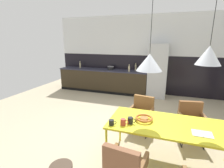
% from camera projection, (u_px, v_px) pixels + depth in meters
% --- Properties ---
extents(ground_plane, '(9.10, 9.10, 0.00)m').
position_uv_depth(ground_plane, '(120.00, 134.00, 3.70)').
color(ground_plane, tan).
extents(back_wall_splashback_dark, '(7.00, 0.12, 1.46)m').
position_uv_depth(back_wall_splashback_dark, '(143.00, 74.00, 6.51)').
color(back_wall_splashback_dark, black).
rests_on(back_wall_splashback_dark, ground).
extents(back_wall_panel_upper, '(7.00, 0.12, 1.46)m').
position_uv_depth(back_wall_panel_upper, '(145.00, 35.00, 6.14)').
color(back_wall_panel_upper, silver).
rests_on(back_wall_panel_upper, back_wall_splashback_dark).
extents(kitchen_counter, '(3.57, 0.63, 0.90)m').
position_uv_depth(kitchen_counter, '(103.00, 80.00, 6.74)').
color(kitchen_counter, '#302618').
rests_on(kitchen_counter, ground).
extents(refrigerator_column, '(0.66, 0.60, 1.91)m').
position_uv_depth(refrigerator_column, '(158.00, 71.00, 5.95)').
color(refrigerator_column, '#ADAFB2').
rests_on(refrigerator_column, ground).
extents(dining_table, '(1.97, 0.87, 0.73)m').
position_uv_depth(dining_table, '(171.00, 127.00, 2.63)').
color(dining_table, yellow).
rests_on(dining_table, ground).
extents(armchair_facing_counter, '(0.55, 0.54, 0.80)m').
position_uv_depth(armchair_facing_counter, '(142.00, 110.00, 3.72)').
color(armchair_facing_counter, brown).
rests_on(armchair_facing_counter, ground).
extents(armchair_head_of_table, '(0.54, 0.52, 0.81)m').
position_uv_depth(armchair_head_of_table, '(124.00, 164.00, 2.09)').
color(armchair_head_of_table, brown).
rests_on(armchair_head_of_table, ground).
extents(armchair_far_side, '(0.56, 0.55, 0.82)m').
position_uv_depth(armchair_far_side, '(191.00, 117.00, 3.33)').
color(armchair_far_side, brown).
rests_on(armchair_far_side, ground).
extents(fruit_bowl, '(0.29, 0.29, 0.06)m').
position_uv_depth(fruit_bowl, '(144.00, 118.00, 2.74)').
color(fruit_bowl, '#B2662D').
rests_on(fruit_bowl, dining_table).
extents(open_book, '(0.27, 0.19, 0.02)m').
position_uv_depth(open_book, '(202.00, 134.00, 2.35)').
color(open_book, white).
rests_on(open_book, dining_table).
extents(mug_wide_latte, '(0.13, 0.09, 0.10)m').
position_uv_depth(mug_wide_latte, '(130.00, 120.00, 2.64)').
color(mug_wide_latte, black).
rests_on(mug_wide_latte, dining_table).
extents(mug_glass_clear, '(0.13, 0.08, 0.10)m').
position_uv_depth(mug_glass_clear, '(123.00, 122.00, 2.59)').
color(mug_glass_clear, '#B23D33').
rests_on(mug_glass_clear, dining_table).
extents(mug_dark_espresso, '(0.12, 0.08, 0.08)m').
position_uv_depth(mug_dark_espresso, '(112.00, 122.00, 2.60)').
color(mug_dark_espresso, black).
rests_on(mug_dark_espresso, dining_table).
extents(cooking_pot, '(0.26, 0.26, 0.15)m').
position_uv_depth(cooking_pot, '(111.00, 68.00, 6.58)').
color(cooking_pot, black).
rests_on(cooking_pot, kitchen_counter).
extents(bottle_spice_small, '(0.07, 0.07, 0.29)m').
position_uv_depth(bottle_spice_small, '(80.00, 65.00, 7.00)').
color(bottle_spice_small, tan).
rests_on(bottle_spice_small, kitchen_counter).
extents(bottle_vinegar_dark, '(0.06, 0.06, 0.28)m').
position_uv_depth(bottle_vinegar_dark, '(136.00, 67.00, 6.36)').
color(bottle_vinegar_dark, tan).
rests_on(bottle_vinegar_dark, kitchen_counter).
extents(bottle_oil_tall, '(0.07, 0.07, 0.28)m').
position_uv_depth(bottle_oil_tall, '(129.00, 69.00, 6.12)').
color(bottle_oil_tall, tan).
rests_on(bottle_oil_tall, kitchen_counter).
extents(pendant_lamp_over_table_near, '(0.39, 0.39, 1.32)m').
position_uv_depth(pendant_lamp_over_table_near, '(149.00, 62.00, 2.52)').
color(pendant_lamp_over_table_near, black).
extents(pendant_lamp_over_table_far, '(0.33, 0.33, 1.19)m').
position_uv_depth(pendant_lamp_over_table_far, '(209.00, 55.00, 2.26)').
color(pendant_lamp_over_table_far, black).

